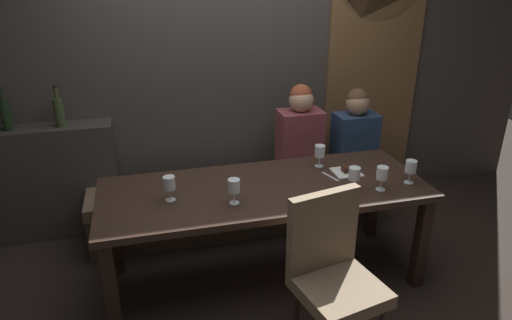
# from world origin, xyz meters

# --- Properties ---
(ground) EXTENTS (9.00, 9.00, 0.00)m
(ground) POSITION_xyz_m (0.00, 0.00, 0.00)
(ground) COLOR black
(back_wall_tiled) EXTENTS (6.00, 0.12, 3.00)m
(back_wall_tiled) POSITION_xyz_m (0.00, 1.22, 1.50)
(back_wall_tiled) COLOR #423D38
(back_wall_tiled) RESTS_ON ground
(arched_door) EXTENTS (0.90, 0.05, 2.55)m
(arched_door) POSITION_xyz_m (1.35, 1.15, 1.36)
(arched_door) COLOR brown
(arched_door) RESTS_ON ground
(back_counter) EXTENTS (1.10, 0.28, 0.95)m
(back_counter) POSITION_xyz_m (-1.55, 1.04, 0.47)
(back_counter) COLOR #38342F
(back_counter) RESTS_ON ground
(dining_table) EXTENTS (2.20, 0.84, 0.74)m
(dining_table) POSITION_xyz_m (0.00, 0.00, 0.65)
(dining_table) COLOR black
(dining_table) RESTS_ON ground
(banquette_bench) EXTENTS (2.50, 0.44, 0.45)m
(banquette_bench) POSITION_xyz_m (0.00, 0.70, 0.23)
(banquette_bench) COLOR #4A3C2E
(banquette_bench) RESTS_ON ground
(chair_near_side) EXTENTS (0.52, 0.52, 0.98)m
(chair_near_side) POSITION_xyz_m (0.20, -0.72, 0.56)
(chair_near_side) COLOR #302119
(chair_near_side) RESTS_ON ground
(diner_redhead) EXTENTS (0.36, 0.24, 0.79)m
(diner_redhead) POSITION_xyz_m (0.50, 0.72, 0.82)
(diner_redhead) COLOR brown
(diner_redhead) RESTS_ON banquette_bench
(diner_bearded) EXTENTS (0.36, 0.24, 0.72)m
(diner_bearded) POSITION_xyz_m (1.00, 0.72, 0.79)
(diner_bearded) COLOR navy
(diner_bearded) RESTS_ON banquette_bench
(wine_bottle_dark_red) EXTENTS (0.08, 0.08, 0.33)m
(wine_bottle_dark_red) POSITION_xyz_m (-1.75, 1.03, 1.07)
(wine_bottle_dark_red) COLOR black
(wine_bottle_dark_red) RESTS_ON back_counter
(wine_bottle_pale_label) EXTENTS (0.08, 0.08, 0.33)m
(wine_bottle_pale_label) POSITION_xyz_m (-1.37, 1.02, 1.07)
(wine_bottle_pale_label) COLOR #384728
(wine_bottle_pale_label) RESTS_ON back_counter
(wine_glass_near_right) EXTENTS (0.08, 0.08, 0.16)m
(wine_glass_near_right) POSITION_xyz_m (0.48, 0.23, 0.86)
(wine_glass_near_right) COLOR silver
(wine_glass_near_right) RESTS_ON dining_table
(wine_glass_center_front) EXTENTS (0.08, 0.08, 0.16)m
(wine_glass_center_front) POSITION_xyz_m (-0.25, -0.17, 0.86)
(wine_glass_center_front) COLOR silver
(wine_glass_center_front) RESTS_ON dining_table
(wine_glass_far_left) EXTENTS (0.08, 0.08, 0.16)m
(wine_glass_far_left) POSITION_xyz_m (0.74, -0.23, 0.86)
(wine_glass_far_left) COLOR silver
(wine_glass_far_left) RESTS_ON dining_table
(wine_glass_end_left) EXTENTS (0.08, 0.08, 0.16)m
(wine_glass_end_left) POSITION_xyz_m (-0.63, -0.03, 0.85)
(wine_glass_end_left) COLOR silver
(wine_glass_end_left) RESTS_ON dining_table
(wine_glass_end_right) EXTENTS (0.08, 0.08, 0.16)m
(wine_glass_end_right) POSITION_xyz_m (0.56, -0.20, 0.86)
(wine_glass_end_right) COLOR silver
(wine_glass_end_right) RESTS_ON dining_table
(wine_glass_near_left) EXTENTS (0.08, 0.08, 0.16)m
(wine_glass_near_left) POSITION_xyz_m (0.98, -0.19, 0.85)
(wine_glass_near_left) COLOR silver
(wine_glass_near_left) RESTS_ON dining_table
(dessert_plate) EXTENTS (0.19, 0.19, 0.05)m
(dessert_plate) POSITION_xyz_m (0.63, 0.07, 0.75)
(dessert_plate) COLOR white
(dessert_plate) RESTS_ON dining_table
(fork_on_table) EXTENTS (0.07, 0.17, 0.01)m
(fork_on_table) POSITION_xyz_m (0.49, 0.03, 0.74)
(fork_on_table) COLOR silver
(fork_on_table) RESTS_ON dining_table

